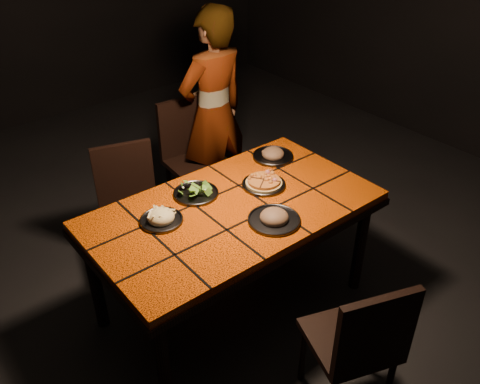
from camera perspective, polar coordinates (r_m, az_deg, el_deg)
room_shell at (r=2.48m, az=-0.91°, el=12.81°), size 6.04×7.04×3.08m
dining_table at (r=2.87m, az=-0.77°, el=-2.92°), size 1.62×0.92×0.75m
chair_near at (r=2.51m, az=13.31°, el=-16.01°), size 0.50×0.50×0.86m
chair_far_left at (r=3.42m, az=-12.28°, el=-0.91°), size 0.48×0.48×0.86m
chair_far_right at (r=3.89m, az=-5.53°, el=4.65°), size 0.44×0.44×0.91m
diner at (r=3.81m, az=-3.01°, el=8.76°), size 0.59×0.40×1.59m
plate_pizza at (r=3.00m, az=2.69°, el=1.00°), size 0.30×0.30×0.04m
plate_pasta at (r=2.73m, az=-8.84°, el=-2.94°), size 0.23×0.23×0.08m
plate_salad at (r=2.92m, az=-5.00°, el=0.13°), size 0.26×0.26×0.07m
plate_mushroom_a at (r=2.70m, az=3.86°, el=-2.88°), size 0.28×0.28×0.09m
plate_mushroom_b at (r=3.30m, az=3.73°, el=4.25°), size 0.27×0.27×0.09m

